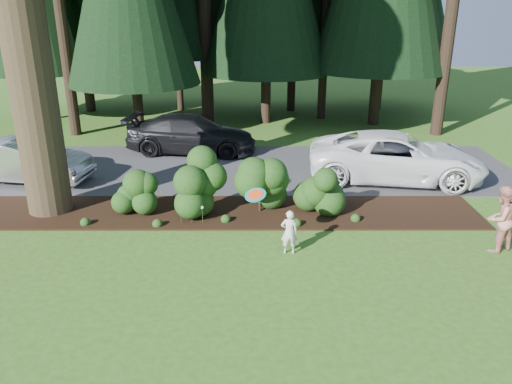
# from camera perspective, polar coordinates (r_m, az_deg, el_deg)

# --- Properties ---
(ground) EXTENTS (80.00, 80.00, 0.00)m
(ground) POSITION_cam_1_polar(r_m,az_deg,el_deg) (11.88, -7.24, -8.52)
(ground) COLOR #385819
(ground) RESTS_ON ground
(mulch_bed) EXTENTS (16.00, 2.50, 0.05)m
(mulch_bed) POSITION_cam_1_polar(r_m,az_deg,el_deg) (14.78, -5.77, -2.29)
(mulch_bed) COLOR black
(mulch_bed) RESTS_ON ground
(driveway) EXTENTS (22.00, 6.00, 0.03)m
(driveway) POSITION_cam_1_polar(r_m,az_deg,el_deg) (18.75, -4.56, 2.76)
(driveway) COLOR #38383A
(driveway) RESTS_ON ground
(shrub_row) EXTENTS (6.53, 1.60, 1.61)m
(shrub_row) POSITION_cam_1_polar(r_m,az_deg,el_deg) (14.33, -2.86, 0.42)
(shrub_row) COLOR #193D12
(shrub_row) RESTS_ON ground
(lily_cluster) EXTENTS (0.69, 0.09, 0.57)m
(lily_cluster) POSITION_cam_1_polar(r_m,az_deg,el_deg) (13.85, -7.40, -1.86)
(lily_cluster) COLOR #193D12
(lily_cluster) RESTS_ON ground
(car_silver_wagon) EXTENTS (4.60, 2.19, 1.46)m
(car_silver_wagon) POSITION_cam_1_polar(r_m,az_deg,el_deg) (18.75, -24.89, 3.23)
(car_silver_wagon) COLOR silver
(car_silver_wagon) RESTS_ON driveway
(car_white_suv) EXTENTS (6.26, 3.59, 1.64)m
(car_white_suv) POSITION_cam_1_polar(r_m,az_deg,el_deg) (17.82, 15.76, 3.88)
(car_white_suv) COLOR white
(car_white_suv) RESTS_ON driveway
(car_dark_suv) EXTENTS (5.45, 2.71, 1.52)m
(car_dark_suv) POSITION_cam_1_polar(r_m,az_deg,el_deg) (20.66, -7.40, 6.57)
(car_dark_suv) COLOR black
(car_dark_suv) RESTS_ON driveway
(child) EXTENTS (0.43, 0.29, 1.13)m
(child) POSITION_cam_1_polar(r_m,az_deg,el_deg) (12.20, 3.82, -4.59)
(child) COLOR silver
(child) RESTS_ON ground
(adult) EXTENTS (1.03, 0.94, 1.71)m
(adult) POSITION_cam_1_polar(r_m,az_deg,el_deg) (13.58, 26.12, -2.75)
(adult) COLOR red
(adult) RESTS_ON ground
(frisbee) EXTENTS (0.53, 0.49, 0.27)m
(frisbee) POSITION_cam_1_polar(r_m,az_deg,el_deg) (11.61, -0.07, -0.32)
(frisbee) COLOR teal
(frisbee) RESTS_ON ground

